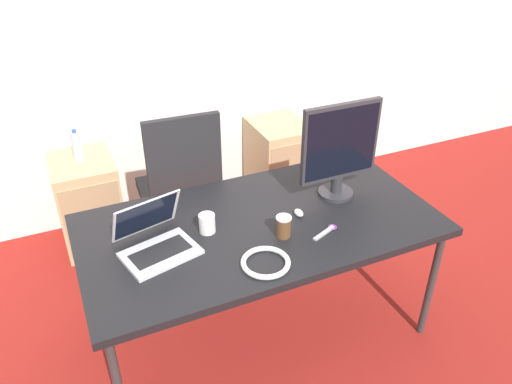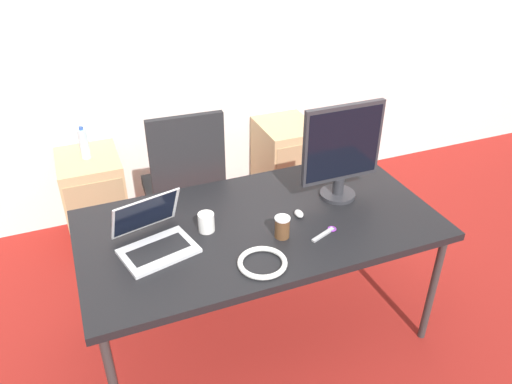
{
  "view_description": "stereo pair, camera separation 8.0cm",
  "coord_description": "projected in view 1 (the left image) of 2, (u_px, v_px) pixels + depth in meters",
  "views": [
    {
      "loc": [
        -0.85,
        -1.87,
        2.18
      ],
      "look_at": [
        0.0,
        0.05,
        0.89
      ],
      "focal_mm": 35.0,
      "sensor_mm": 36.0,
      "label": 1
    },
    {
      "loc": [
        -0.78,
        -1.9,
        2.18
      ],
      "look_at": [
        0.0,
        0.05,
        0.89
      ],
      "focal_mm": 35.0,
      "sensor_mm": 36.0,
      "label": 2
    }
  ],
  "objects": [
    {
      "name": "ground_plane",
      "position": [
        259.0,
        327.0,
        2.89
      ],
      "size": [
        14.0,
        14.0,
        0.0
      ],
      "primitive_type": "plane",
      "color": "maroon"
    },
    {
      "name": "wall_back",
      "position": [
        168.0,
        38.0,
        3.39
      ],
      "size": [
        10.0,
        0.05,
        2.6
      ],
      "color": "white",
      "rests_on": "ground_plane"
    },
    {
      "name": "desk",
      "position": [
        260.0,
        229.0,
        2.52
      ],
      "size": [
        1.78,
        0.93,
        0.74
      ],
      "color": "black",
      "rests_on": "ground_plane"
    },
    {
      "name": "office_chair",
      "position": [
        182.0,
        203.0,
        3.24
      ],
      "size": [
        0.56,
        0.57,
        1.1
      ],
      "color": "#232326",
      "rests_on": "ground_plane"
    },
    {
      "name": "cabinet_left",
      "position": [
        89.0,
        202.0,
        3.43
      ],
      "size": [
        0.4,
        0.49,
        0.64
      ],
      "color": "tan",
      "rests_on": "ground_plane"
    },
    {
      "name": "cabinet_right",
      "position": [
        279.0,
        161.0,
        3.94
      ],
      "size": [
        0.4,
        0.49,
        0.64
      ],
      "color": "tan",
      "rests_on": "ground_plane"
    },
    {
      "name": "water_bottle",
      "position": [
        77.0,
        147.0,
        3.21
      ],
      "size": [
        0.06,
        0.06,
        0.22
      ],
      "color": "silver",
      "rests_on": "cabinet_left"
    },
    {
      "name": "laptop_center",
      "position": [
        156.0,
        240.0,
        2.29
      ],
      "size": [
        0.38,
        0.39,
        0.23
      ],
      "color": "silver",
      "rests_on": "desk"
    },
    {
      "name": "monitor",
      "position": [
        340.0,
        150.0,
        2.58
      ],
      "size": [
        0.44,
        0.19,
        0.53
      ],
      "color": "#2D2D33",
      "rests_on": "desk"
    },
    {
      "name": "mouse",
      "position": [
        299.0,
        213.0,
        2.54
      ],
      "size": [
        0.04,
        0.06,
        0.03
      ],
      "color": "silver",
      "rests_on": "desk"
    },
    {
      "name": "coffee_cup_white",
      "position": [
        207.0,
        223.0,
        2.41
      ],
      "size": [
        0.08,
        0.08,
        0.1
      ],
      "color": "white",
      "rests_on": "desk"
    },
    {
      "name": "coffee_cup_brown",
      "position": [
        283.0,
        226.0,
        2.37
      ],
      "size": [
        0.08,
        0.08,
        0.11
      ],
      "color": "brown",
      "rests_on": "desk"
    },
    {
      "name": "cable_coil",
      "position": [
        266.0,
        262.0,
        2.21
      ],
      "size": [
        0.22,
        0.22,
        0.02
      ],
      "color": "white",
      "rests_on": "desk"
    },
    {
      "name": "scissors",
      "position": [
        327.0,
        231.0,
        2.43
      ],
      "size": [
        0.16,
        0.09,
        0.01
      ],
      "color": "#B2B2B7",
      "rests_on": "desk"
    }
  ]
}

